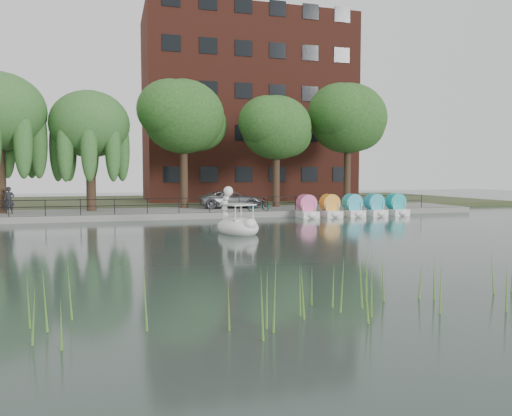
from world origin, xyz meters
name	(u,v)px	position (x,y,z in m)	size (l,w,h in m)	color
ground_plane	(272,247)	(0.00, 0.00, 0.00)	(120.00, 120.00, 0.00)	#394743
promenade	(202,212)	(0.00, 16.00, 0.20)	(40.00, 6.00, 0.40)	gray
kerb	(210,216)	(0.00, 13.05, 0.20)	(40.00, 0.25, 0.40)	gray
land_strip	(177,202)	(0.00, 30.00, 0.18)	(60.00, 22.00, 0.36)	#47512D
railing	(210,201)	(0.00, 13.25, 1.15)	(32.00, 0.05, 1.00)	black
apartment_building	(247,109)	(7.00, 29.97, 9.36)	(20.00, 10.07, 18.00)	#4C1E16
willow_mid	(90,125)	(-7.50, 17.00, 6.25)	(5.32, 5.32, 8.15)	#473323
broadleaf_center	(183,117)	(-1.00, 18.00, 7.06)	(6.00, 6.00, 9.25)	#473323
broadleaf_right	(276,128)	(6.00, 17.50, 6.39)	(5.40, 5.40, 8.32)	#473323
broadleaf_far	(348,119)	(12.50, 18.50, 7.40)	(6.30, 6.30, 9.71)	#473323
minivan	(231,198)	(2.33, 16.97, 1.14)	(5.30, 2.44, 1.47)	gray
bicycle	(258,204)	(3.43, 13.63, 0.90)	(1.72, 0.60, 1.00)	gray
pedestrian	(9,198)	(-12.36, 15.49, 1.39)	(0.71, 0.48, 1.98)	black
swan_boat	(237,223)	(-0.23, 4.83, 0.50)	(2.45, 3.11, 2.31)	white
pedal_boat_row	(352,207)	(9.85, 12.31, 0.61)	(7.95, 1.70, 1.40)	white
reed_bank	(482,277)	(2.00, -9.50, 0.60)	(24.00, 2.40, 1.20)	#669938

